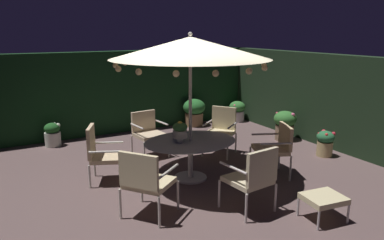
% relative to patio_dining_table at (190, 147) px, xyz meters
% --- Properties ---
extents(ground_plane, '(8.11, 7.91, 0.02)m').
position_rel_patio_dining_table_xyz_m(ground_plane, '(-0.19, -0.09, -0.60)').
color(ground_plane, brown).
extents(hedge_backdrop_rear, '(8.11, 0.30, 2.09)m').
position_rel_patio_dining_table_xyz_m(hedge_backdrop_rear, '(-0.19, 3.71, 0.46)').
color(hedge_backdrop_rear, '#143419').
rests_on(hedge_backdrop_rear, ground_plane).
extents(hedge_backdrop_right, '(0.30, 7.91, 2.09)m').
position_rel_patio_dining_table_xyz_m(hedge_backdrop_right, '(3.72, -0.09, 0.46)').
color(hedge_backdrop_right, '#1D2F1C').
rests_on(hedge_backdrop_right, ground_plane).
extents(patio_dining_table, '(1.68, 1.36, 0.71)m').
position_rel_patio_dining_table_xyz_m(patio_dining_table, '(0.00, 0.00, 0.00)').
color(patio_dining_table, silver).
rests_on(patio_dining_table, ground_plane).
extents(patio_umbrella, '(2.71, 2.71, 2.58)m').
position_rel_patio_dining_table_xyz_m(patio_umbrella, '(0.00, -0.00, 1.73)').
color(patio_umbrella, beige).
rests_on(patio_umbrella, ground_plane).
extents(centerpiece_planter, '(0.26, 0.26, 0.38)m').
position_rel_patio_dining_table_xyz_m(centerpiece_planter, '(-0.20, -0.00, 0.34)').
color(centerpiece_planter, silver).
rests_on(centerpiece_planter, patio_dining_table).
extents(patio_chair_north, '(0.69, 0.68, 1.00)m').
position_rel_patio_dining_table_xyz_m(patio_chair_north, '(0.18, -1.56, -0.02)').
color(patio_chair_north, beige).
rests_on(patio_chair_north, ground_plane).
extents(patio_chair_northeast, '(0.80, 0.82, 0.95)m').
position_rel_patio_dining_table_xyz_m(patio_chair_northeast, '(1.43, -0.61, -0.02)').
color(patio_chair_northeast, beige).
rests_on(patio_chair_northeast, ground_plane).
extents(patio_chair_east, '(0.80, 0.81, 1.00)m').
position_rel_patio_dining_table_xyz_m(patio_chair_east, '(1.26, 0.93, -0.02)').
color(patio_chair_east, silver).
rests_on(patio_chair_east, ground_plane).
extents(patio_chair_southeast, '(0.67, 0.65, 0.94)m').
position_rel_patio_dining_table_xyz_m(patio_chair_southeast, '(-0.19, 1.54, -0.03)').
color(patio_chair_southeast, silver).
rests_on(patio_chair_southeast, ground_plane).
extents(patio_chair_south, '(0.74, 0.73, 1.01)m').
position_rel_patio_dining_table_xyz_m(patio_chair_south, '(-1.44, 0.62, -0.03)').
color(patio_chair_south, silver).
rests_on(patio_chair_south, ground_plane).
extents(patio_chair_southwest, '(0.88, 0.88, 1.01)m').
position_rel_patio_dining_table_xyz_m(patio_chair_southwest, '(-1.23, -0.96, -0.00)').
color(patio_chair_southwest, beige).
rests_on(patio_chair_southwest, ground_plane).
extents(ottoman_footrest, '(0.59, 0.53, 0.36)m').
position_rel_patio_dining_table_xyz_m(ottoman_footrest, '(0.92, -2.21, -0.28)').
color(ottoman_footrest, silver).
rests_on(ottoman_footrest, ground_plane).
extents(potted_plant_back_left, '(0.37, 0.37, 0.55)m').
position_rel_patio_dining_table_xyz_m(potted_plant_back_left, '(3.09, -0.29, -0.29)').
color(potted_plant_back_left, tan).
rests_on(potted_plant_back_left, ground_plane).
extents(potted_plant_left_near, '(0.47, 0.47, 0.59)m').
position_rel_patio_dining_table_xyz_m(potted_plant_left_near, '(3.26, 3.14, -0.28)').
color(potted_plant_left_near, beige).
rests_on(potted_plant_left_near, ground_plane).
extents(potted_plant_right_far, '(0.63, 0.63, 0.75)m').
position_rel_patio_dining_table_xyz_m(potted_plant_right_far, '(1.90, 3.30, -0.18)').
color(potted_plant_right_far, olive).
rests_on(potted_plant_right_far, ground_plane).
extents(potted_plant_left_far, '(0.37, 0.36, 0.55)m').
position_rel_patio_dining_table_xyz_m(potted_plant_left_far, '(-1.87, 3.20, -0.31)').
color(potted_plant_left_far, beige).
rests_on(potted_plant_left_far, ground_plane).
extents(potted_plant_front_corner, '(0.54, 0.54, 0.71)m').
position_rel_patio_dining_table_xyz_m(potted_plant_front_corner, '(3.16, 1.03, -0.20)').
color(potted_plant_front_corner, '#846B50').
rests_on(potted_plant_front_corner, ground_plane).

